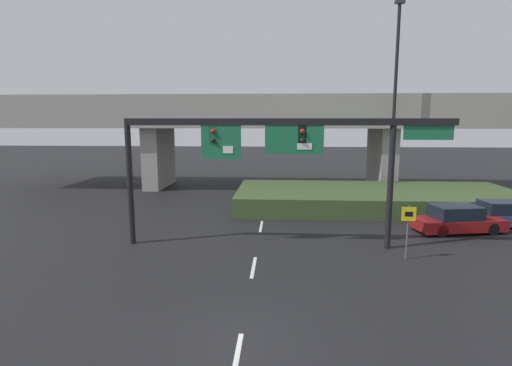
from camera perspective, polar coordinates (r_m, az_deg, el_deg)
ground_plane at (r=12.06m, az=-2.14°, el=-20.76°), size 160.00×160.00×0.00m
lane_markings at (r=22.81m, az=0.73°, el=-6.20°), size 0.14×27.90×0.01m
signal_gantry at (r=18.50m, az=3.02°, el=5.60°), size 15.22×0.44×6.06m
speed_limit_sign at (r=18.38m, az=20.89°, el=-5.58°), size 0.60×0.11×2.37m
highway_light_pole_near at (r=31.99m, az=19.21°, el=11.43°), size 0.70×0.36×14.47m
overpass_bridge at (r=35.34m, az=1.82°, el=8.72°), size 46.60×7.17×8.01m
grass_embankment at (r=28.82m, az=16.64°, el=-2.11°), size 18.97×7.96×1.24m
parked_sedan_near_right at (r=24.12m, az=26.78°, el=-4.70°), size 4.88×2.71×1.46m
parked_sedan_mid_right at (r=26.81m, az=32.12°, el=-3.84°), size 4.82×2.12×1.45m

